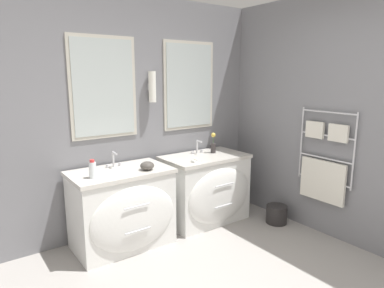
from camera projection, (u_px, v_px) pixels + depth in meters
The scene contains 11 objects.
wall_back at pixel (117, 116), 3.71m from camera, with size 5.20×0.16×2.60m.
wall_right at pixel (320, 118), 3.75m from camera, with size 0.13×4.39×2.60m.
vanity_left at pixel (123, 209), 3.49m from camera, with size 1.00×0.67×0.81m.
vanity_right at pixel (207, 188), 4.11m from camera, with size 1.00×0.67×0.81m.
faucet_left at pixel (114, 160), 3.54m from camera, with size 0.17×0.11×0.16m.
faucet_right at pixel (198, 147), 4.17m from camera, with size 0.17×0.11×0.16m.
toiletry_bottle at pixel (92, 170), 3.16m from camera, with size 0.07×0.07×0.18m.
amenity_bowl at pixel (147, 166), 3.44m from camera, with size 0.14×0.14×0.09m.
flower_vase at pixel (213, 145), 4.19m from camera, with size 0.06×0.06×0.25m.
soap_dish at pixel (196, 161), 3.76m from camera, with size 0.09×0.06×0.04m.
waste_bin at pixel (277, 214), 4.11m from camera, with size 0.25×0.25×0.21m.
Camera 1 is at (-1.50, -1.18, 1.75)m, focal length 32.00 mm.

